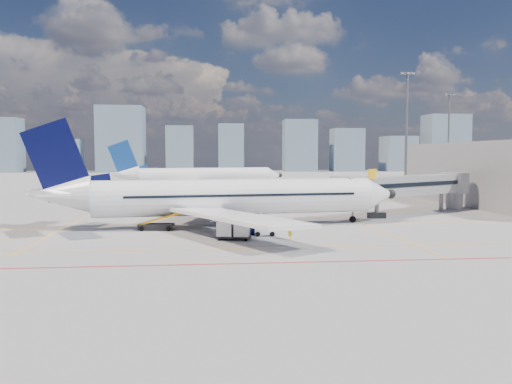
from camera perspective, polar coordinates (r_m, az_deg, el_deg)
ground at (r=49.01m, az=-0.42°, el=-5.13°), size 420.00×420.00×0.00m
apron_markings at (r=45.12m, az=-0.70°, el=-5.94°), size 90.00×35.12×0.01m
jet_bridge at (r=70.92m, az=17.55°, el=0.62°), size 23.55×15.78×6.30m
terminal_block at (r=86.45m, az=25.25°, el=1.87°), size 10.00×42.00×10.00m
floodlight_mast_ne at (r=111.66m, az=16.82°, el=6.95°), size 3.20×0.61×25.45m
floodlight_mast_far at (r=154.70m, az=21.15°, el=6.05°), size 3.20×0.61×25.45m
distant_skyline at (r=238.44m, az=-3.02°, el=5.23°), size 251.46×15.36×30.39m
main_aircraft at (r=55.72m, az=-4.09°, el=-0.67°), size 41.67×36.24×12.19m
second_aircraft at (r=110.76m, az=-6.65°, el=1.76°), size 38.37×33.16×11.28m
baggage_tug at (r=49.46m, az=0.85°, el=-4.28°), size 1.99×1.23×1.36m
cargo_dolly at (r=47.14m, az=-2.60°, el=-4.30°), size 3.47×2.04×1.78m
belt_loader at (r=54.09m, az=-11.19°, el=-3.72°), size 5.40×1.76×2.17m
ramp_worker at (r=47.45m, az=3.99°, el=-4.26°), size 0.73×0.84×1.94m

